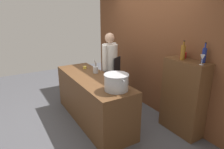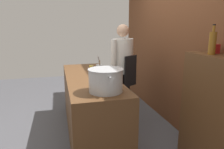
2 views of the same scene
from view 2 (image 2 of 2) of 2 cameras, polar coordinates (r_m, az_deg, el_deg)
name	(u,v)px [view 2 (image 2 of 2)]	position (r m, az deg, el deg)	size (l,w,h in m)	color
ground_plane	(91,132)	(3.42, -5.64, -15.36)	(8.00, 8.00, 0.00)	#4C4C51
brick_back_panel	(177,34)	(3.51, 17.37, 10.43)	(4.40, 0.10, 3.00)	brown
prep_counter	(91,105)	(3.23, -5.82, -8.32)	(2.15, 0.70, 0.90)	brown
bar_cabinet	(213,115)	(2.62, 25.88, -9.86)	(0.76, 0.32, 1.33)	brown
chef	(123,65)	(3.62, 2.94, 2.51)	(0.41, 0.46, 1.66)	black
stockpot_large	(106,80)	(2.34, -1.74, -1.60)	(0.46, 0.40, 0.26)	#B7BABF
utensil_crock	(99,69)	(3.32, -3.52, 1.64)	(0.10, 0.10, 0.28)	#B7BABF
butter_jar	(91,67)	(3.71, -5.67, 2.11)	(0.07, 0.07, 0.05)	yellow
wine_bottle_amber	(212,43)	(2.47, 25.77, 7.83)	(0.07, 0.07, 0.32)	#8C5919
spice_tin_red	(215,49)	(2.61, 26.39, 6.32)	(0.07, 0.07, 0.10)	red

